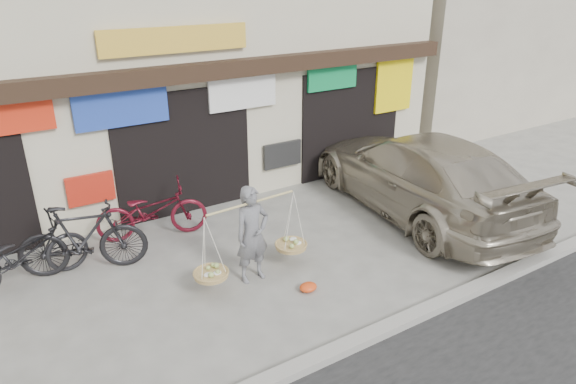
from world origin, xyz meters
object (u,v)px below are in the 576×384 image
bike_0 (21,255)px  bike_2 (152,211)px  suv (419,173)px  street_vendor (252,238)px  bike_1 (83,239)px

bike_0 → bike_2: 2.46m
suv → bike_2: bearing=-12.4°
street_vendor → suv: suv is taller
bike_1 → bike_2: bike_1 is taller
bike_2 → suv: bearing=-94.4°
street_vendor → suv: size_ratio=0.35×
street_vendor → bike_2: street_vendor is taller
bike_2 → bike_0: bearing=117.1°
street_vendor → bike_1: bearing=139.8°
bike_1 → bike_2: bearing=-49.4°
bike_1 → bike_0: bearing=99.9°
street_vendor → suv: 4.44m
street_vendor → bike_2: bearing=108.0°
bike_1 → bike_2: size_ratio=1.00×
bike_2 → street_vendor: bearing=-143.5°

